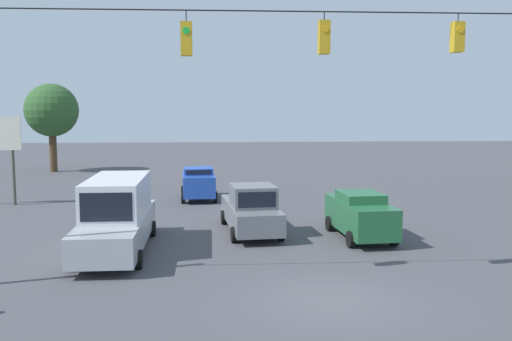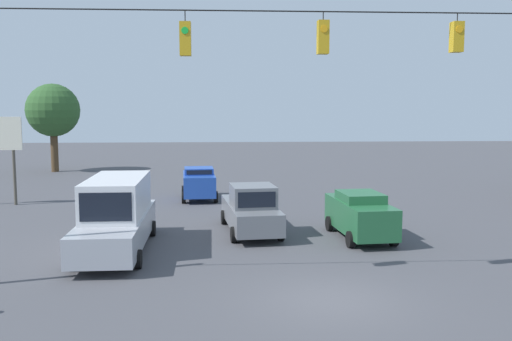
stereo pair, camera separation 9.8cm
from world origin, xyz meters
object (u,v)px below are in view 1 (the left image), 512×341
Objects in this scene: overhead_signal_span at (322,106)px; traffic_cone_second at (109,242)px; sedan_blue_withflow_far at (198,183)px; tree_horizon_left at (52,111)px; traffic_cone_third at (116,227)px; pickup_truck_grey_withflow_mid at (251,210)px; traffic_cone_nearest at (89,258)px; box_truck_silver_parked_shoulder at (117,215)px; sedan_green_crossing_near at (360,214)px.

traffic_cone_second is (7.18, -4.28, -5.04)m from overhead_signal_span.
sedan_blue_withflow_far is 19.66m from tree_horizon_left.
traffic_cone_second is 2.65m from traffic_cone_third.
pickup_truck_grey_withflow_mid is 8.03× the size of traffic_cone_nearest.
overhead_signal_span reaches higher than traffic_cone_third.
pickup_truck_grey_withflow_mid is at bearing 105.92° from sedan_blue_withflow_far.
box_truck_silver_parked_shoulder is at bearing 26.85° from pickup_truck_grey_withflow_mid.
traffic_cone_nearest and traffic_cone_third have the same top height.
sedan_green_crossing_near is at bearing 124.24° from sedan_blue_withflow_far.
traffic_cone_second is at bearing -30.77° from overhead_signal_span.
sedan_blue_withflow_far is 5.66× the size of traffic_cone_second.
box_truck_silver_parked_shoulder is 11.86m from sedan_blue_withflow_far.
tree_horizon_left reaches higher than traffic_cone_second.
sedan_blue_withflow_far reaches higher than traffic_cone_second.
sedan_blue_withflow_far is 0.71× the size of pickup_truck_grey_withflow_mid.
overhead_signal_span is at bearing 65.13° from sedan_green_crossing_near.
sedan_green_crossing_near is (-2.69, -5.79, -4.41)m from overhead_signal_span.
traffic_cone_third is (7.38, -6.92, -5.04)m from overhead_signal_span.
pickup_truck_grey_withflow_mid is 8.03× the size of traffic_cone_second.
traffic_cone_third is (10.06, -1.13, -0.63)m from sedan_green_crossing_near.
tree_horizon_left is (9.75, -26.30, 3.64)m from box_truck_silver_parked_shoulder.
overhead_signal_span reaches higher than sedan_blue_withflow_far.
sedan_green_crossing_near is at bearing 163.97° from pickup_truck_grey_withflow_mid.
pickup_truck_grey_withflow_mid is 5.71m from traffic_cone_third.
traffic_cone_nearest is (3.16, 13.95, -0.61)m from sedan_blue_withflow_far.
pickup_truck_grey_withflow_mid is (4.39, -1.26, -0.01)m from sedan_green_crossing_near.
tree_horizon_left is (12.37, -14.74, 4.03)m from sedan_blue_withflow_far.
sedan_green_crossing_near is (-9.57, -1.35, -0.36)m from box_truck_silver_parked_shoulder.
box_truck_silver_parked_shoulder is at bearing 101.37° from traffic_cone_third.
sedan_green_crossing_near is at bearing -171.94° from box_truck_silver_parked_shoulder.
tree_horizon_left is (14.92, -23.68, 4.02)m from pickup_truck_grey_withflow_mid.
box_truck_silver_parked_shoulder reaches higher than traffic_cone_third.
sedan_blue_withflow_far is at bearing -102.77° from box_truck_silver_parked_shoulder.
traffic_cone_nearest is (10.10, 3.75, -0.63)m from sedan_green_crossing_near.
traffic_cone_nearest is at bearing 41.27° from pickup_truck_grey_withflow_mid.
sedan_blue_withflow_far is at bearing -55.76° from sedan_green_crossing_near.
box_truck_silver_parked_shoulder is at bearing -152.25° from traffic_cone_second.
sedan_green_crossing_near reaches higher than sedan_blue_withflow_far.
overhead_signal_span is at bearing 103.62° from pickup_truck_grey_withflow_mid.
pickup_truck_grey_withflow_mid is at bearing -138.73° from traffic_cone_nearest.
overhead_signal_span is at bearing 147.17° from box_truck_silver_parked_shoulder.
sedan_blue_withflow_far is (4.26, -16.00, -4.43)m from overhead_signal_span.
pickup_truck_grey_withflow_mid is 8.03× the size of traffic_cone_third.
box_truck_silver_parked_shoulder is 1.84× the size of sedan_blue_withflow_far.
sedan_blue_withflow_far is 5.66× the size of traffic_cone_nearest.
sedan_green_crossing_near is 10.01m from traffic_cone_second.
traffic_cone_third is at bearing 1.33° from pickup_truck_grey_withflow_mid.
traffic_cone_second is (5.48, 2.78, -0.62)m from pickup_truck_grey_withflow_mid.
sedan_blue_withflow_far reaches higher than traffic_cone_third.
traffic_cone_nearest is (7.42, -2.05, -5.04)m from overhead_signal_span.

